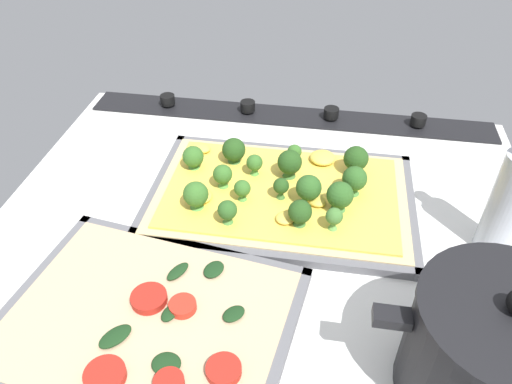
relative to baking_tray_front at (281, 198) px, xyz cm
name	(u,v)px	position (x,y,z in cm)	size (l,w,h in cm)	color
ground_plane	(263,243)	(1.48, 8.06, -1.86)	(79.08, 72.35, 3.00)	silver
stove_control_panel	(289,115)	(1.48, -24.61, 0.19)	(75.92, 7.00, 2.60)	black
baking_tray_front	(281,198)	(0.00, 0.00, 0.00)	(39.71, 26.36, 1.30)	slate
broccoli_pizza	(281,188)	(0.02, -0.16, 1.84)	(37.30, 23.95, 6.05)	#D3B77F
baking_tray_back	(147,322)	(12.66, 24.72, 0.01)	(36.95, 30.75, 1.30)	slate
veggie_pizza_back	(149,321)	(12.28, 25.03, 0.70)	(34.22, 28.02, 1.90)	tan
cooking_pot	(494,354)	(-23.60, 27.17, 6.28)	(23.82, 16.95, 15.57)	black
oil_bottle	(509,200)	(-29.40, 4.96, 7.77)	(4.54, 4.54, 19.96)	#B7BCC6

